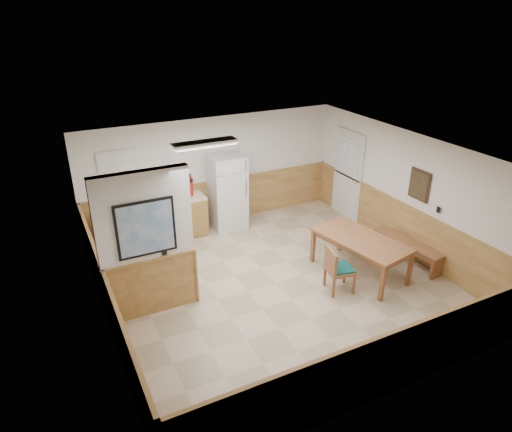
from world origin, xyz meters
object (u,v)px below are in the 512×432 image
dining_bench (408,246)px  fire_extinguisher (190,186)px  refrigerator (227,192)px  dining_chair (336,267)px  soap_bottle (117,202)px  dining_table (361,243)px

dining_bench → fire_extinguisher: (-3.42, 3.15, 0.78)m
refrigerator → dining_chair: refrigerator is taller
refrigerator → soap_bottle: bearing=178.9°
dining_chair → soap_bottle: (-3.07, 3.40, 0.53)m
refrigerator → dining_bench: 4.05m
refrigerator → dining_bench: refrigerator is taller
dining_table → fire_extinguisher: (-2.27, 3.07, 0.46)m
dining_table → fire_extinguisher: 3.85m
dining_table → fire_extinguisher: bearing=115.4°
dining_chair → soap_bottle: size_ratio=3.53×
dining_chair → fire_extinguisher: bearing=125.7°
dining_table → dining_bench: dining_table is taller
soap_bottle → refrigerator: bearing=-2.3°
refrigerator → soap_bottle: refrigerator is taller
dining_bench → dining_chair: 1.92m
dining_chair → soap_bottle: bearing=143.6°
dining_bench → soap_bottle: bearing=141.7°
dining_bench → refrigerator: bearing=124.0°
dining_table → soap_bottle: soap_bottle is taller
dining_table → dining_chair: 0.83m
dining_table → fire_extinguisher: fire_extinguisher is taller
refrigerator → dining_chair: (0.66, -3.31, -0.36)m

